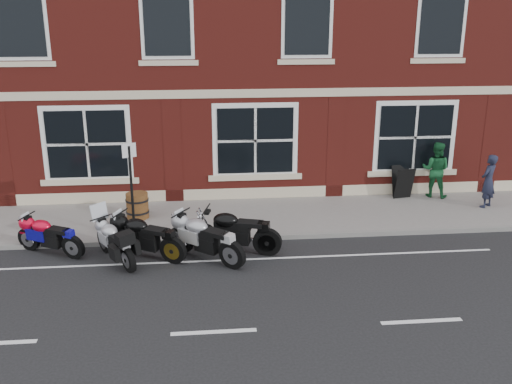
{
  "coord_description": "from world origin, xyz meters",
  "views": [
    {
      "loc": [
        -0.12,
        -12.36,
        5.69
      ],
      "look_at": [
        1.24,
        1.6,
        1.25
      ],
      "focal_mm": 40.0,
      "sensor_mm": 36.0,
      "label": 1
    }
  ],
  "objects_px": {
    "moto_naked_black": "(234,229)",
    "pedestrian_right": "(436,170)",
    "moto_touring_silver": "(115,240)",
    "barrel_planter": "(137,206)",
    "moto_sport_red": "(49,234)",
    "pedestrian_left": "(488,181)",
    "moto_sport_silver": "(205,237)",
    "parking_sign": "(131,184)",
    "a_board_sign": "(403,182)",
    "moto_sport_black": "(145,235)"
  },
  "relations": [
    {
      "from": "moto_naked_black",
      "to": "pedestrian_right",
      "type": "relative_size",
      "value": 1.29
    },
    {
      "from": "moto_touring_silver",
      "to": "moto_naked_black",
      "type": "distance_m",
      "value": 2.84
    },
    {
      "from": "barrel_planter",
      "to": "moto_sport_red",
      "type": "bearing_deg",
      "value": -132.57
    },
    {
      "from": "pedestrian_left",
      "to": "barrel_planter",
      "type": "relative_size",
      "value": 2.23
    },
    {
      "from": "moto_touring_silver",
      "to": "moto_sport_silver",
      "type": "xyz_separation_m",
      "value": [
        2.12,
        -0.15,
        0.06
      ]
    },
    {
      "from": "moto_sport_red",
      "to": "pedestrian_left",
      "type": "relative_size",
      "value": 1.12
    },
    {
      "from": "pedestrian_left",
      "to": "parking_sign",
      "type": "distance_m",
      "value": 10.33
    },
    {
      "from": "moto_sport_silver",
      "to": "moto_naked_black",
      "type": "xyz_separation_m",
      "value": [
        0.71,
        0.38,
        0.01
      ]
    },
    {
      "from": "barrel_planter",
      "to": "pedestrian_left",
      "type": "bearing_deg",
      "value": -0.29
    },
    {
      "from": "barrel_planter",
      "to": "pedestrian_right",
      "type": "bearing_deg",
      "value": 6.87
    },
    {
      "from": "moto_touring_silver",
      "to": "moto_sport_silver",
      "type": "height_order",
      "value": "moto_touring_silver"
    },
    {
      "from": "moto_sport_silver",
      "to": "a_board_sign",
      "type": "relative_size",
      "value": 1.84
    },
    {
      "from": "a_board_sign",
      "to": "barrel_planter",
      "type": "relative_size",
      "value": 1.38
    },
    {
      "from": "moto_sport_silver",
      "to": "moto_naked_black",
      "type": "distance_m",
      "value": 0.8
    },
    {
      "from": "moto_sport_red",
      "to": "parking_sign",
      "type": "distance_m",
      "value": 2.31
    },
    {
      "from": "a_board_sign",
      "to": "moto_naked_black",
      "type": "bearing_deg",
      "value": -158.32
    },
    {
      "from": "moto_sport_black",
      "to": "moto_naked_black",
      "type": "bearing_deg",
      "value": -57.42
    },
    {
      "from": "moto_sport_black",
      "to": "moto_naked_black",
      "type": "height_order",
      "value": "moto_naked_black"
    },
    {
      "from": "moto_touring_silver",
      "to": "moto_naked_black",
      "type": "height_order",
      "value": "moto_touring_silver"
    },
    {
      "from": "moto_touring_silver",
      "to": "barrel_planter",
      "type": "distance_m",
      "value": 2.66
    },
    {
      "from": "moto_sport_red",
      "to": "a_board_sign",
      "type": "bearing_deg",
      "value": -44.48
    },
    {
      "from": "pedestrian_right",
      "to": "barrel_planter",
      "type": "distance_m",
      "value": 9.2
    },
    {
      "from": "pedestrian_right",
      "to": "moto_naked_black",
      "type": "bearing_deg",
      "value": 58.59
    },
    {
      "from": "moto_sport_red",
      "to": "parking_sign",
      "type": "xyz_separation_m",
      "value": [
        1.98,
        0.53,
        1.06
      ]
    },
    {
      "from": "moto_naked_black",
      "to": "moto_sport_red",
      "type": "bearing_deg",
      "value": 103.06
    },
    {
      "from": "moto_sport_silver",
      "to": "moto_naked_black",
      "type": "bearing_deg",
      "value": -21.06
    },
    {
      "from": "parking_sign",
      "to": "pedestrian_right",
      "type": "bearing_deg",
      "value": -8.08
    },
    {
      "from": "pedestrian_right",
      "to": "barrel_planter",
      "type": "xyz_separation_m",
      "value": [
        -9.12,
        -1.1,
        -0.51
      ]
    },
    {
      "from": "moto_sport_black",
      "to": "moto_sport_red",
      "type": "bearing_deg",
      "value": 109.68
    },
    {
      "from": "moto_sport_red",
      "to": "moto_sport_silver",
      "type": "xyz_separation_m",
      "value": [
        3.78,
        -0.72,
        0.08
      ]
    },
    {
      "from": "moto_touring_silver",
      "to": "moto_sport_red",
      "type": "distance_m",
      "value": 1.76
    },
    {
      "from": "moto_naked_black",
      "to": "pedestrian_right",
      "type": "xyz_separation_m",
      "value": [
        6.54,
        3.52,
        0.4
      ]
    },
    {
      "from": "moto_naked_black",
      "to": "a_board_sign",
      "type": "height_order",
      "value": "a_board_sign"
    },
    {
      "from": "moto_sport_black",
      "to": "a_board_sign",
      "type": "height_order",
      "value": "a_board_sign"
    },
    {
      "from": "moto_touring_silver",
      "to": "parking_sign",
      "type": "xyz_separation_m",
      "value": [
        0.32,
        1.1,
        1.03
      ]
    },
    {
      "from": "moto_touring_silver",
      "to": "pedestrian_left",
      "type": "height_order",
      "value": "pedestrian_left"
    },
    {
      "from": "moto_touring_silver",
      "to": "a_board_sign",
      "type": "height_order",
      "value": "moto_touring_silver"
    },
    {
      "from": "moto_sport_silver",
      "to": "barrel_planter",
      "type": "distance_m",
      "value": 3.37
    },
    {
      "from": "pedestrian_right",
      "to": "moto_sport_silver",
      "type": "bearing_deg",
      "value": 58.61
    },
    {
      "from": "moto_touring_silver",
      "to": "pedestrian_right",
      "type": "relative_size",
      "value": 1.01
    },
    {
      "from": "a_board_sign",
      "to": "parking_sign",
      "type": "xyz_separation_m",
      "value": [
        -8.01,
        -2.65,
        0.95
      ]
    },
    {
      "from": "moto_sport_red",
      "to": "barrel_planter",
      "type": "height_order",
      "value": "moto_sport_red"
    },
    {
      "from": "moto_sport_black",
      "to": "pedestrian_right",
      "type": "xyz_separation_m",
      "value": [
        8.69,
        3.61,
        0.42
      ]
    },
    {
      "from": "a_board_sign",
      "to": "moto_sport_silver",
      "type": "bearing_deg",
      "value": -158.77
    },
    {
      "from": "pedestrian_left",
      "to": "parking_sign",
      "type": "xyz_separation_m",
      "value": [
        -10.2,
        -1.5,
        0.64
      ]
    },
    {
      "from": "moto_sport_red",
      "to": "a_board_sign",
      "type": "xyz_separation_m",
      "value": [
        10.0,
        3.18,
        0.11
      ]
    },
    {
      "from": "moto_naked_black",
      "to": "barrel_planter",
      "type": "relative_size",
      "value": 3.13
    },
    {
      "from": "moto_naked_black",
      "to": "a_board_sign",
      "type": "relative_size",
      "value": 2.28
    },
    {
      "from": "moto_sport_silver",
      "to": "pedestrian_right",
      "type": "xyz_separation_m",
      "value": [
        7.25,
        3.9,
        0.4
      ]
    },
    {
      "from": "moto_sport_black",
      "to": "pedestrian_right",
      "type": "relative_size",
      "value": 1.13
    }
  ]
}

